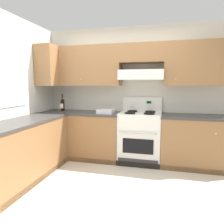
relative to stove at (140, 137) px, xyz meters
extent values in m
plane|color=beige|center=(-0.38, -1.25, -0.48)|extent=(7.04, 7.04, 0.00)
cube|color=silver|center=(0.08, 0.37, 0.80)|extent=(4.68, 0.12, 2.55)
cube|color=olive|center=(-1.13, 0.13, 1.32)|extent=(1.46, 0.34, 0.76)
cube|color=olive|center=(1.08, 0.13, 1.32)|extent=(1.37, 0.34, 0.76)
cube|color=olive|center=(0.00, 0.13, 1.53)|extent=(0.80, 0.34, 0.34)
cube|color=white|center=(0.00, 0.09, 1.14)|extent=(0.80, 0.46, 0.17)
cube|color=white|center=(0.00, -0.13, 1.07)|extent=(0.80, 0.03, 0.04)
sphere|color=silver|center=(-1.13, -0.05, 1.06)|extent=(0.02, 0.02, 0.02)
sphere|color=silver|center=(0.60, -0.05, 1.06)|extent=(0.02, 0.02, 0.02)
cube|color=silver|center=(-0.71, 0.29, 0.60)|extent=(0.08, 0.01, 0.12)
cube|color=silver|center=(-0.71, 0.29, 0.62)|extent=(0.03, 0.00, 0.03)
cube|color=silver|center=(-0.71, 0.29, 0.58)|extent=(0.03, 0.00, 0.03)
cube|color=silver|center=(0.59, 0.29, 0.60)|extent=(0.08, 0.01, 0.12)
cube|color=silver|center=(0.59, 0.29, 0.62)|extent=(0.03, 0.00, 0.03)
cube|color=silver|center=(0.59, 0.29, 0.58)|extent=(0.03, 0.00, 0.03)
cube|color=silver|center=(-2.00, -1.15, 0.80)|extent=(0.12, 4.00, 2.55)
cube|color=white|center=(-1.95, -1.16, 1.07)|extent=(0.04, 1.00, 0.92)
cube|color=white|center=(-1.93, -1.16, 1.07)|extent=(0.01, 0.90, 0.82)
cube|color=white|center=(-1.92, -1.16, 1.07)|extent=(0.01, 0.90, 0.02)
cube|color=olive|center=(-1.76, -0.05, 1.32)|extent=(0.34, 0.64, 0.76)
cube|color=olive|center=(-1.15, -0.01, -0.04)|extent=(1.53, 0.61, 0.87)
cube|color=#3D3A38|center=(-1.15, -0.01, 0.41)|extent=(1.55, 0.63, 0.04)
cube|color=olive|center=(1.03, -0.01, -0.04)|extent=(1.28, 0.61, 0.87)
cube|color=#3D3A38|center=(1.03, -0.01, 0.41)|extent=(1.31, 0.63, 0.04)
cube|color=black|center=(-0.12, -0.28, -0.43)|extent=(3.54, 0.06, 0.09)
sphere|color=silver|center=(-1.45, -0.33, 0.20)|extent=(0.03, 0.03, 0.03)
sphere|color=silver|center=(1.22, -0.33, 0.20)|extent=(0.03, 0.03, 0.03)
cube|color=olive|center=(-1.63, -1.26, -0.04)|extent=(0.61, 1.89, 0.87)
cube|color=#3D3A38|center=(-1.63, -1.26, 0.41)|extent=(0.63, 1.91, 0.04)
cube|color=black|center=(-1.35, -1.26, -0.43)|extent=(0.06, 1.85, 0.09)
cube|color=white|center=(0.00, 0.00, -0.02)|extent=(0.76, 0.58, 0.91)
cube|color=black|center=(0.00, -0.30, -0.10)|extent=(0.53, 0.01, 0.26)
cylinder|color=silver|center=(0.00, -0.32, 0.14)|extent=(0.65, 0.02, 0.02)
cube|color=#333333|center=(0.00, -0.30, -0.38)|extent=(0.70, 0.01, 0.11)
cube|color=white|center=(0.00, 0.00, 0.44)|extent=(0.76, 0.58, 0.02)
cube|color=white|center=(0.00, 0.27, 0.58)|extent=(0.76, 0.04, 0.29)
cube|color=#053F0C|center=(0.13, 0.25, 0.63)|extent=(0.09, 0.01, 0.04)
cylinder|color=black|center=(-0.17, -0.14, 0.46)|extent=(0.19, 0.19, 0.02)
cylinder|color=black|center=(-0.17, -0.14, 0.45)|extent=(0.07, 0.07, 0.01)
cylinder|color=black|center=(0.17, -0.14, 0.46)|extent=(0.19, 0.19, 0.02)
cylinder|color=black|center=(0.17, -0.14, 0.45)|extent=(0.07, 0.07, 0.01)
cylinder|color=black|center=(-0.17, 0.14, 0.46)|extent=(0.19, 0.19, 0.02)
cylinder|color=black|center=(-0.17, 0.14, 0.45)|extent=(0.07, 0.07, 0.01)
cylinder|color=black|center=(0.17, 0.14, 0.46)|extent=(0.19, 0.19, 0.02)
cylinder|color=black|center=(0.17, 0.14, 0.45)|extent=(0.07, 0.07, 0.01)
cylinder|color=white|center=(-0.21, 0.25, 0.55)|extent=(0.04, 0.02, 0.04)
cylinder|color=white|center=(-0.07, 0.25, 0.55)|extent=(0.04, 0.02, 0.04)
cylinder|color=white|center=(0.07, 0.25, 0.55)|extent=(0.04, 0.02, 0.04)
cylinder|color=white|center=(0.21, 0.25, 0.55)|extent=(0.04, 0.02, 0.04)
cylinder|color=black|center=(-1.58, 0.03, 0.54)|extent=(0.08, 0.08, 0.22)
cone|color=black|center=(-1.58, 0.03, 0.67)|extent=(0.08, 0.08, 0.04)
cylinder|color=black|center=(-1.58, 0.03, 0.73)|extent=(0.03, 0.03, 0.09)
cylinder|color=black|center=(-1.58, 0.03, 0.77)|extent=(0.03, 0.03, 0.02)
cube|color=silver|center=(-1.58, -0.01, 0.54)|extent=(0.07, 0.00, 0.10)
cube|color=silver|center=(-0.64, -0.10, 0.44)|extent=(0.23, 0.19, 0.02)
cube|color=silver|center=(-0.64, -0.21, 0.47)|extent=(0.29, 0.01, 0.07)
cube|color=silver|center=(-0.64, 0.01, 0.47)|extent=(0.29, 0.01, 0.07)
cube|color=silver|center=(-0.78, -0.10, 0.47)|extent=(0.01, 0.21, 0.07)
cube|color=silver|center=(-0.50, -0.10, 0.47)|extent=(0.01, 0.21, 0.07)
camera|label=1|loc=(0.44, -3.85, 0.96)|focal=33.91mm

